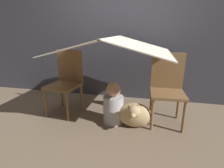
{
  "coord_description": "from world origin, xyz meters",
  "views": [
    {
      "loc": [
        0.51,
        -2.11,
        1.24
      ],
      "look_at": [
        0.0,
        0.15,
        0.52
      ],
      "focal_mm": 28.0,
      "sensor_mm": 36.0,
      "label": 1
    }
  ],
  "objects_px": {
    "chair_right": "(167,86)",
    "person_front": "(113,106)",
    "dog": "(134,114)",
    "chair_left": "(66,80)"
  },
  "relations": [
    {
      "from": "chair_right",
      "to": "person_front",
      "type": "distance_m",
      "value": 0.78
    },
    {
      "from": "person_front",
      "to": "dog",
      "type": "xyz_separation_m",
      "value": [
        0.3,
        -0.07,
        -0.06
      ]
    },
    {
      "from": "chair_right",
      "to": "person_front",
      "type": "xyz_separation_m",
      "value": [
        -0.7,
        -0.2,
        -0.27
      ]
    },
    {
      "from": "chair_right",
      "to": "dog",
      "type": "height_order",
      "value": "chair_right"
    },
    {
      "from": "chair_right",
      "to": "person_front",
      "type": "height_order",
      "value": "chair_right"
    },
    {
      "from": "person_front",
      "to": "dog",
      "type": "bearing_deg",
      "value": -13.15
    },
    {
      "from": "chair_left",
      "to": "chair_right",
      "type": "distance_m",
      "value": 1.48
    },
    {
      "from": "person_front",
      "to": "chair_right",
      "type": "bearing_deg",
      "value": 15.91
    },
    {
      "from": "chair_right",
      "to": "dog",
      "type": "relative_size",
      "value": 2.14
    },
    {
      "from": "chair_left",
      "to": "dog",
      "type": "xyz_separation_m",
      "value": [
        1.08,
        -0.27,
        -0.33
      ]
    }
  ]
}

